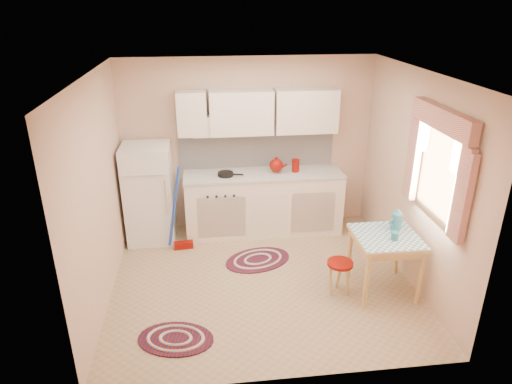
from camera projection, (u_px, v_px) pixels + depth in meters
room_shell at (273, 151)px, 5.25m from camera, size 3.64×3.60×2.52m
fridge at (149, 194)px, 6.35m from camera, size 0.65×0.60×1.40m
broom at (181, 209)px, 6.12m from camera, size 0.29×0.15×1.20m
base_cabinets at (263, 204)px, 6.68m from camera, size 2.25×0.60×0.88m
countertop at (264, 174)px, 6.50m from camera, size 2.27×0.62×0.04m
frying_pan at (226, 174)px, 6.37m from camera, size 0.27×0.27×0.05m
red_kettle at (276, 165)px, 6.47m from camera, size 0.27×0.26×0.22m
red_canister at (296, 166)px, 6.51m from camera, size 0.13×0.13×0.16m
table at (383, 263)px, 5.32m from camera, size 0.72×0.72×0.72m
stool at (339, 278)px, 5.32m from camera, size 0.38×0.38×0.42m
coffee_pot at (397, 219)px, 5.25m from camera, size 0.19×0.18×0.30m
mug at (395, 236)px, 5.08m from camera, size 0.10×0.10×0.10m
rug_center at (258, 260)px, 6.06m from camera, size 1.03×0.84×0.02m
rug_left at (176, 339)px, 4.65m from camera, size 0.88×0.68×0.02m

